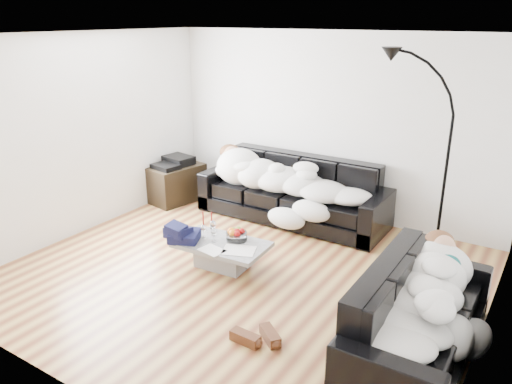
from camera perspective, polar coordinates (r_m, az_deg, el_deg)
The scene contains 24 objects.
ground at distance 5.76m, azimuth -1.63°, elevation -9.32°, with size 5.00×5.00×0.00m, color brown.
wall_back at distance 7.17m, azimuth 8.48°, elevation 7.43°, with size 5.00×0.02×2.60m, color silver.
wall_left at distance 6.93m, azimuth -19.21°, elevation 6.14°, with size 0.02×4.50×2.60m, color silver.
wall_right at distance 4.43m, azimuth 26.08°, elevation -2.04°, with size 0.02×4.50×2.60m, color silver.
ceiling at distance 5.05m, azimuth -1.92°, elevation 17.50°, with size 5.00×5.00×0.00m, color white.
sofa_back at distance 7.09m, azimuth 4.17°, elevation 0.23°, with size 2.70×0.93×0.88m, color black.
sofa_right at distance 4.57m, azimuth 18.24°, elevation -13.01°, with size 1.96×0.84×0.79m, color black.
sleeper_back at distance 6.98m, azimuth 4.01°, elevation 1.72°, with size 2.29×0.79×0.46m, color white, non-canonical shape.
sleeper_right at distance 4.45m, azimuth 18.55°, elevation -10.52°, with size 1.68×0.71×0.41m, color white, non-canonical shape.
teal_cushion at distance 4.95m, azimuth 19.81°, elevation -6.28°, with size 0.36×0.30×0.20m, color #0C5654.
coffee_table at distance 5.85m, azimuth -3.90°, elevation -7.15°, with size 1.06×0.62×0.31m, color #939699.
fruit_bowl at distance 5.81m, azimuth -2.24°, elevation -4.82°, with size 0.25×0.25×0.15m, color white.
wine_glass_a at distance 5.94m, azimuth -4.94°, elevation -4.14°, with size 0.08×0.08×0.18m, color white.
wine_glass_b at distance 5.90m, azimuth -6.02°, elevation -4.48°, with size 0.07×0.07×0.16m, color white.
wine_glass_c at distance 5.78m, azimuth -4.83°, elevation -4.94°, with size 0.07×0.07×0.17m, color white.
candle_left at distance 6.10m, azimuth -6.05°, elevation -3.30°, with size 0.04×0.04×0.23m, color maroon.
candle_right at distance 6.11m, azimuth -5.08°, elevation -3.30°, with size 0.04×0.04×0.21m, color maroon.
newspaper_a at distance 5.58m, azimuth -1.97°, elevation -6.65°, with size 0.36×0.27×0.01m, color silver.
newspaper_b at distance 5.61m, azimuth -5.04°, elevation -6.61°, with size 0.28×0.20×0.01m, color silver.
navy_jacket at distance 5.80m, azimuth -8.81°, elevation -4.06°, with size 0.36×0.30×0.18m, color black, non-canonical shape.
shoes at distance 4.67m, azimuth 0.11°, elevation -16.17°, with size 0.49×0.35×0.11m, color #472311, non-canonical shape.
av_cabinet at distance 7.96m, azimuth -9.18°, elevation 1.03°, with size 0.57×0.83×0.57m, color black.
stereo at distance 7.85m, azimuth -9.31°, elevation 3.45°, with size 0.44×0.34×0.13m, color black.
floor_lamp at distance 6.01m, azimuth 20.82°, elevation 1.80°, with size 0.78×0.31×2.16m, color black, non-canonical shape.
Camera 1 is at (2.85, -4.16, 2.78)m, focal length 35.00 mm.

